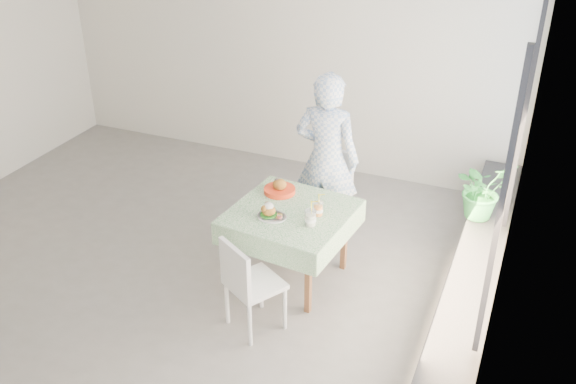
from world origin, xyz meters
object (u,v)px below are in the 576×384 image
at_px(diner, 327,159).
at_px(main_dish, 270,213).
at_px(potted_plant, 482,189).
at_px(juice_cup_orange, 318,209).
at_px(cafe_table, 291,237).
at_px(chair_far, 322,214).
at_px(chair_near, 254,301).

height_order(diner, main_dish, diner).
distance_m(diner, potted_plant, 1.53).
bearing_deg(juice_cup_orange, cafe_table, -174.76).
bearing_deg(chair_far, potted_plant, 8.81).
distance_m(chair_near, juice_cup_orange, 1.00).
distance_m(chair_far, potted_plant, 1.62).
bearing_deg(potted_plant, main_dish, -145.23).
bearing_deg(chair_far, main_dish, -100.24).
height_order(diner, juice_cup_orange, diner).
relative_size(chair_near, diner, 0.48).
bearing_deg(diner, potted_plant, -174.19).
distance_m(chair_near, potted_plant, 2.44).
bearing_deg(diner, chair_near, 86.46).
bearing_deg(chair_near, diner, 87.62).
xyz_separation_m(cafe_table, main_dish, (-0.13, -0.17, 0.33)).
bearing_deg(chair_near, chair_far, 87.96).
bearing_deg(cafe_table, juice_cup_orange, 5.24).
distance_m(chair_far, juice_cup_orange, 0.92).
height_order(juice_cup_orange, potted_plant, potted_plant).
relative_size(diner, potted_plant, 3.14).
height_order(chair_far, potted_plant, potted_plant).
xyz_separation_m(chair_far, chair_near, (-0.06, -1.55, -0.03)).
xyz_separation_m(juice_cup_orange, potted_plant, (1.31, 0.98, -0.01)).
bearing_deg(chair_far, diner, 77.54).
distance_m(cafe_table, diner, 0.93).
height_order(chair_far, juice_cup_orange, juice_cup_orange).
xyz_separation_m(cafe_table, chair_far, (0.04, 0.77, -0.16)).
relative_size(main_dish, potted_plant, 0.48).
height_order(chair_near, main_dish, main_dish).
bearing_deg(main_dish, diner, 79.65).
distance_m(cafe_table, potted_plant, 1.88).
height_order(cafe_table, chair_far, chair_far).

